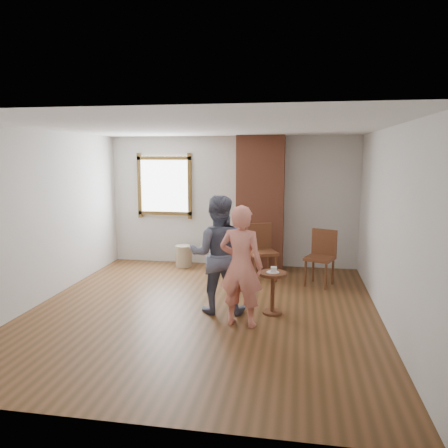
# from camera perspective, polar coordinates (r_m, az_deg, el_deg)

# --- Properties ---
(ground) EXTENTS (5.50, 5.50, 0.00)m
(ground) POSITION_cam_1_polar(r_m,az_deg,el_deg) (6.47, -2.76, -11.18)
(ground) COLOR brown
(ground) RESTS_ON ground
(room_shell) EXTENTS (5.04, 5.52, 2.62)m
(room_shell) POSITION_cam_1_polar(r_m,az_deg,el_deg) (6.69, -2.22, 5.37)
(room_shell) COLOR silver
(room_shell) RESTS_ON ground
(brick_chimney) EXTENTS (0.90, 0.50, 2.60)m
(brick_chimney) POSITION_cam_1_polar(r_m,az_deg,el_deg) (8.51, 4.79, 2.70)
(brick_chimney) COLOR #A7573B
(brick_chimney) RESTS_ON ground
(stoneware_crock) EXTENTS (0.42, 0.42, 0.43)m
(stoneware_crock) POSITION_cam_1_polar(r_m,az_deg,el_deg) (8.86, -5.28, -4.18)
(stoneware_crock) COLOR tan
(stoneware_crock) RESTS_ON ground
(dark_pot) EXTENTS (0.15, 0.15, 0.15)m
(dark_pot) POSITION_cam_1_polar(r_m,az_deg,el_deg) (8.75, -1.11, -5.27)
(dark_pot) COLOR black
(dark_pot) RESTS_ON ground
(dining_chair_left) EXTENTS (0.61, 0.61, 1.00)m
(dining_chair_left) POSITION_cam_1_polar(r_m,az_deg,el_deg) (7.93, 4.88, -3.18)
(dining_chair_left) COLOR brown
(dining_chair_left) RESTS_ON ground
(dining_chair_right) EXTENTS (0.58, 0.58, 0.96)m
(dining_chair_right) POSITION_cam_1_polar(r_m,az_deg,el_deg) (7.74, 12.61, -3.87)
(dining_chair_right) COLOR brown
(dining_chair_right) RESTS_ON ground
(side_table) EXTENTS (0.40, 0.40, 0.60)m
(side_table) POSITION_cam_1_polar(r_m,az_deg,el_deg) (6.26, 6.37, -8.04)
(side_table) COLOR brown
(side_table) RESTS_ON ground
(cake_plate) EXTENTS (0.18, 0.18, 0.01)m
(cake_plate) POSITION_cam_1_polar(r_m,az_deg,el_deg) (6.21, 6.40, -6.27)
(cake_plate) COLOR white
(cake_plate) RESTS_ON side_table
(cake_slice) EXTENTS (0.08, 0.07, 0.06)m
(cake_slice) POSITION_cam_1_polar(r_m,az_deg,el_deg) (6.20, 6.50, -5.97)
(cake_slice) COLOR white
(cake_slice) RESTS_ON cake_plate
(man) EXTENTS (0.88, 0.72, 1.68)m
(man) POSITION_cam_1_polar(r_m,az_deg,el_deg) (6.19, -0.86, -4.00)
(man) COLOR #141638
(man) RESTS_ON ground
(person_pink) EXTENTS (0.64, 0.48, 1.61)m
(person_pink) POSITION_cam_1_polar(r_m,az_deg,el_deg) (5.71, 2.24, -5.51)
(person_pink) COLOR #F88F7C
(person_pink) RESTS_ON ground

